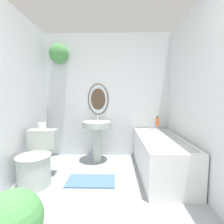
{
  "coord_description": "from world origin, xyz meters",
  "views": [
    {
      "loc": [
        0.17,
        -0.44,
        1.19
      ],
      "look_at": [
        0.12,
        1.71,
        0.99
      ],
      "focal_mm": 26.0,
      "sensor_mm": 36.0,
      "label": 1
    }
  ],
  "objects_px": {
    "toilet_paper_roll": "(42,126)",
    "bathtub": "(161,155)",
    "pedestal_sink": "(97,131)",
    "toilet": "(36,163)",
    "shampoo_bottle": "(157,121)"
  },
  "relations": [
    {
      "from": "toilet",
      "to": "bathtub",
      "type": "height_order",
      "value": "toilet"
    },
    {
      "from": "toilet",
      "to": "pedestal_sink",
      "type": "relative_size",
      "value": 0.84
    },
    {
      "from": "pedestal_sink",
      "to": "bathtub",
      "type": "distance_m",
      "value": 1.17
    },
    {
      "from": "toilet_paper_roll",
      "to": "bathtub",
      "type": "bearing_deg",
      "value": 2.86
    },
    {
      "from": "toilet",
      "to": "shampoo_bottle",
      "type": "distance_m",
      "value": 2.1
    },
    {
      "from": "bathtub",
      "to": "shampoo_bottle",
      "type": "relative_size",
      "value": 7.87
    },
    {
      "from": "pedestal_sink",
      "to": "toilet_paper_roll",
      "type": "bearing_deg",
      "value": -143.26
    },
    {
      "from": "bathtub",
      "to": "pedestal_sink",
      "type": "bearing_deg",
      "value": 155.85
    },
    {
      "from": "toilet",
      "to": "toilet_paper_roll",
      "type": "xyz_separation_m",
      "value": [
        0.0,
        0.23,
        0.47
      ]
    },
    {
      "from": "bathtub",
      "to": "toilet_paper_roll",
      "type": "relative_size",
      "value": 13.04
    },
    {
      "from": "pedestal_sink",
      "to": "toilet_paper_roll",
      "type": "xyz_separation_m",
      "value": [
        -0.74,
        -0.55,
        0.2
      ]
    },
    {
      "from": "bathtub",
      "to": "toilet_paper_roll",
      "type": "distance_m",
      "value": 1.84
    },
    {
      "from": "shampoo_bottle",
      "to": "toilet_paper_roll",
      "type": "xyz_separation_m",
      "value": [
        -1.86,
        -0.65,
        0.02
      ]
    },
    {
      "from": "shampoo_bottle",
      "to": "toilet_paper_roll",
      "type": "height_order",
      "value": "shampoo_bottle"
    },
    {
      "from": "pedestal_sink",
      "to": "bathtub",
      "type": "bearing_deg",
      "value": -24.15
    }
  ]
}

